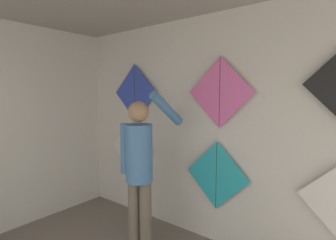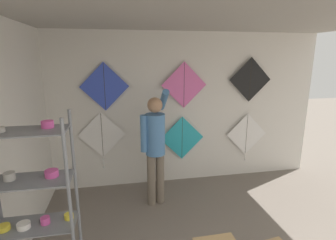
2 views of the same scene
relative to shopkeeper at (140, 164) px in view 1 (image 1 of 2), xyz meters
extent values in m
cube|color=silver|center=(0.55, 0.78, 0.34)|extent=(5.40, 0.06, 2.80)
cylinder|color=#726656|center=(-0.07, -0.03, -0.63)|extent=(0.14, 0.14, 0.86)
cylinder|color=#726656|center=(0.07, 0.00, -0.63)|extent=(0.14, 0.14, 0.86)
cylinder|color=#4C7FB7|center=(0.00, -0.01, 0.13)|extent=(0.31, 0.31, 0.65)
sphere|color=tan|center=(0.00, -0.01, 0.59)|extent=(0.23, 0.23, 0.23)
cylinder|color=#4C7FB7|center=(-0.18, -0.06, 0.16)|extent=(0.11, 0.11, 0.58)
cylinder|color=#4C7FB7|center=(0.18, 0.27, 0.61)|extent=(0.11, 0.53, 0.42)
cube|color=white|center=(-0.85, 0.69, -0.05)|extent=(0.83, 0.01, 0.83)
cylinder|color=black|center=(-0.85, 0.69, -0.05)|extent=(0.01, 0.01, 0.79)
sphere|color=white|center=(-0.85, 0.68, -0.51)|extent=(0.04, 0.04, 0.04)
sphere|color=white|center=(-0.85, 0.68, -0.58)|extent=(0.04, 0.04, 0.04)
sphere|color=white|center=(-0.85, 0.68, -0.65)|extent=(0.04, 0.04, 0.04)
cube|color=#28B2C6|center=(0.61, 0.69, -0.19)|extent=(0.83, 0.01, 0.83)
cylinder|color=black|center=(0.61, 0.69, -0.19)|extent=(0.01, 0.01, 0.79)
cube|color=blue|center=(-0.76, 0.69, 0.81)|extent=(0.83, 0.01, 0.83)
cylinder|color=black|center=(-0.76, 0.69, 0.81)|extent=(0.01, 0.01, 0.79)
cube|color=pink|center=(0.63, 0.69, 0.80)|extent=(0.83, 0.01, 0.83)
cylinder|color=black|center=(0.63, 0.69, 0.80)|extent=(0.01, 0.01, 0.79)
camera|label=1|loc=(2.04, -2.09, 0.79)|focal=28.00mm
camera|label=2|loc=(-0.53, -3.89, 1.31)|focal=28.00mm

